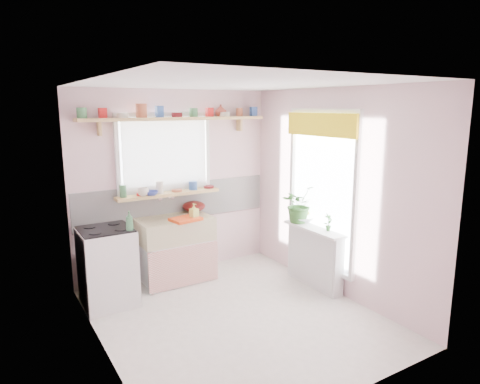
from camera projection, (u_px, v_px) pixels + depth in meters
room at (245, 178)px, 5.50m from camera, size 3.20×3.20×3.20m
sink_unit at (176, 249)px, 5.63m from camera, size 0.95×0.65×1.11m
cooker at (108, 266)px, 4.94m from camera, size 0.58×0.58×0.93m
radiator_ledge at (315, 256)px, 5.47m from camera, size 0.22×0.95×0.78m
windowsill at (168, 194)px, 5.65m from camera, size 1.40×0.22×0.04m
pine_shelf at (177, 119)px, 5.53m from camera, size 2.52×0.24×0.04m
shelf_crockery at (177, 113)px, 5.51m from camera, size 2.47×0.11×0.12m
sill_crockery at (165, 189)px, 5.61m from camera, size 1.35×0.11×0.12m
dish_tray at (186, 219)px, 5.43m from camera, size 0.40×0.33×0.04m
colander at (194, 206)px, 5.90m from camera, size 0.39×0.39×0.14m
jade_plant at (299, 204)px, 5.60m from camera, size 0.56×0.53×0.50m
fruit_bowl at (302, 219)px, 5.65m from camera, size 0.34×0.34×0.07m
herb_pot at (328, 222)px, 5.23m from camera, size 0.13×0.10×0.22m
soap_bottle_sink at (194, 211)px, 5.48m from camera, size 0.11×0.11×0.21m
sill_cup at (143, 192)px, 5.40m from camera, size 0.16×0.16×0.11m
sill_bowl at (151, 193)px, 5.46m from camera, size 0.18×0.18×0.05m
shelf_vase at (221, 110)px, 5.90m from camera, size 0.18×0.18×0.16m
cooker_bottle at (129, 221)px, 4.76m from camera, size 0.09×0.09×0.22m
fruit at (302, 214)px, 5.65m from camera, size 0.20×0.14×0.10m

